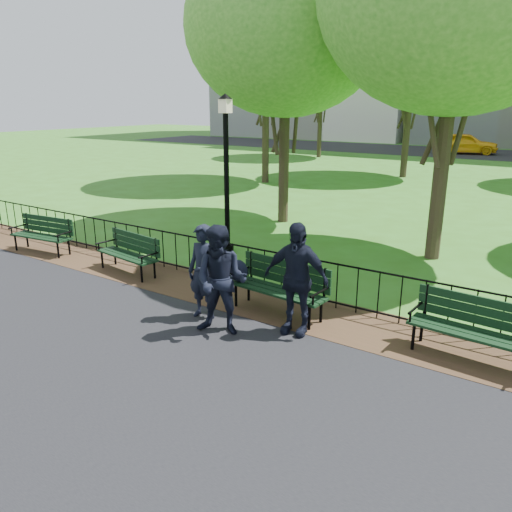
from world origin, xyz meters
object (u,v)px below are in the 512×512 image
Objects in this scene: tree_far_c at (414,44)px; tree_far_w at (322,62)px; person_left at (203,272)px; park_bench_right_a at (475,322)px; lamppost at (226,169)px; park_bench_main at (265,278)px; taxi at (465,143)px; park_bench_left_b at (44,231)px; person_mid at (221,281)px; person_right at (296,279)px; park_bench_left_a at (130,249)px; tree_near_w at (286,28)px; tree_mid_w at (266,23)px.

tree_far_w is (-8.10, 6.36, -0.11)m from tree_far_c.
tree_far_c reaches higher than person_left.
park_bench_right_a is 0.20× the size of tree_far_c.
park_bench_right_a is 0.48× the size of lamppost.
tree_far_c is (-3.46, 18.57, 5.75)m from park_bench_main.
taxi is (-3.51, 33.04, 0.14)m from park_bench_main.
tree_far_w is (-4.80, 24.91, 5.72)m from park_bench_left_b.
park_bench_right_a is 1.10× the size of person_left.
park_bench_left_b is 0.98× the size of person_mid.
person_left is at bearing -173.69° from person_right.
person_mid reaches higher than person_left.
tree_near_w is (0.23, 6.31, 5.21)m from park_bench_left_a.
taxi is (3.25, 33.02, 0.21)m from park_bench_left_b.
taxi is (-3.43, 34.24, -0.15)m from person_mid.
tree_far_w reaches higher than tree_near_w.
tree_far_w is (-15.13, 24.74, 5.69)m from park_bench_right_a.
park_bench_right_a reaches higher than park_bench_left_b.
tree_mid_w is at bearing 127.52° from park_bench_main.
person_left is at bearing -82.01° from tree_far_c.
tree_far_c is at bearing -38.14° from tree_far_w.
person_mid is at bearing -28.81° from person_left.
person_left is at bearing -67.24° from tree_far_w.
tree_mid_w is at bearing 136.81° from park_bench_right_a.
tree_far_w is at bearing 119.62° from park_bench_main.
tree_far_w is at bearing 104.83° from tree_mid_w.
tree_near_w is 20.20m from tree_far_w.
tree_near_w is 0.82× the size of tree_mid_w.
park_bench_left_b is at bearing -170.97° from park_bench_left_a.
tree_mid_w reaches higher than taxi.
person_mid is (11.48, -26.13, -5.35)m from tree_far_w.
park_bench_right_a is 0.98× the size of person_right.
tree_far_w is at bearing 113.65° from tree_near_w.
park_bench_right_a is 0.18× the size of tree_mid_w.
tree_far_c reaches higher than park_bench_left_b.
taxi reaches higher than park_bench_left_a.
park_bench_right_a is 0.21× the size of tree_far_w.
park_bench_main reaches higher than park_bench_left_b.
person_left is 34.03m from taxi.
lamppost reaches higher than park_bench_left_b.
park_bench_right_a is 2.77m from person_right.
park_bench_left_a is 0.96× the size of person_mid.
tree_mid_w is 21.50m from taxi.
park_bench_main is at bearing 144.60° from person_right.
person_mid is at bearing -17.38° from park_bench_left_b.
park_bench_left_b is at bearing 160.53° from taxi.
tree_far_w reaches higher than park_bench_right_a.
park_bench_left_a is at bearing -107.52° from lamppost.
park_bench_left_b is 14.68m from tree_mid_w.
tree_far_w reaches higher than person_right.
tree_mid_w is (-8.42, 13.08, 6.43)m from park_bench_main.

